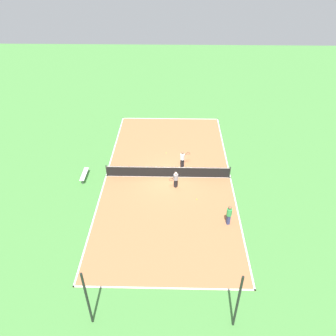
{
  "coord_description": "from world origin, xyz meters",
  "views": [
    {
      "loc": [
        -0.49,
        21.59,
        16.31
      ],
      "look_at": [
        0.0,
        0.0,
        0.9
      ],
      "focal_mm": 35.0,
      "sensor_mm": 36.0,
      "label": 1
    }
  ],
  "objects_px": {
    "fence_post_back_right": "(87,299)",
    "bench": "(84,174)",
    "tennis_net": "(168,171)",
    "player_baseline_gray": "(176,179)",
    "tennis_ball_near_net": "(166,153)",
    "tennis_ball_midcourt": "(197,199)",
    "player_far_green": "(229,214)",
    "player_near_white": "(182,158)",
    "fence_post_back_left": "(238,302)"
  },
  "relations": [
    {
      "from": "fence_post_back_right",
      "to": "bench",
      "type": "bearing_deg",
      "value": -75.23
    },
    {
      "from": "bench",
      "to": "fence_post_back_right",
      "type": "distance_m",
      "value": 12.69
    },
    {
      "from": "tennis_net",
      "to": "bench",
      "type": "distance_m",
      "value": 6.84
    },
    {
      "from": "player_baseline_gray",
      "to": "tennis_ball_near_net",
      "type": "distance_m",
      "value": 5.03
    },
    {
      "from": "tennis_ball_midcourt",
      "to": "fence_post_back_right",
      "type": "height_order",
      "value": "fence_post_back_right"
    },
    {
      "from": "tennis_ball_near_net",
      "to": "fence_post_back_right",
      "type": "height_order",
      "value": "fence_post_back_right"
    },
    {
      "from": "tennis_net",
      "to": "player_far_green",
      "type": "distance_m",
      "value": 6.8
    },
    {
      "from": "player_near_white",
      "to": "player_baseline_gray",
      "type": "bearing_deg",
      "value": -134.88
    },
    {
      "from": "player_baseline_gray",
      "to": "fence_post_back_left",
      "type": "height_order",
      "value": "fence_post_back_left"
    },
    {
      "from": "tennis_net",
      "to": "fence_post_back_left",
      "type": "distance_m",
      "value": 13.1
    },
    {
      "from": "fence_post_back_left",
      "to": "fence_post_back_right",
      "type": "bearing_deg",
      "value": 0.0
    },
    {
      "from": "tennis_ball_midcourt",
      "to": "player_baseline_gray",
      "type": "bearing_deg",
      "value": -43.32
    },
    {
      "from": "tennis_ball_midcourt",
      "to": "fence_post_back_left",
      "type": "xyz_separation_m",
      "value": [
        -1.39,
        9.68,
        1.92
      ]
    },
    {
      "from": "player_near_white",
      "to": "tennis_ball_midcourt",
      "type": "relative_size",
      "value": 22.08
    },
    {
      "from": "bench",
      "to": "player_baseline_gray",
      "type": "distance_m",
      "value": 7.54
    },
    {
      "from": "tennis_net",
      "to": "fence_post_back_right",
      "type": "bearing_deg",
      "value": 73.86
    },
    {
      "from": "player_near_white",
      "to": "player_baseline_gray",
      "type": "height_order",
      "value": "player_near_white"
    },
    {
      "from": "tennis_ball_near_net",
      "to": "tennis_net",
      "type": "bearing_deg",
      "value": 94.06
    },
    {
      "from": "tennis_net",
      "to": "player_near_white",
      "type": "distance_m",
      "value": 1.93
    },
    {
      "from": "bench",
      "to": "tennis_ball_midcourt",
      "type": "relative_size",
      "value": 26.65
    },
    {
      "from": "tennis_net",
      "to": "bench",
      "type": "height_order",
      "value": "tennis_net"
    },
    {
      "from": "bench",
      "to": "tennis_ball_midcourt",
      "type": "xyz_separation_m",
      "value": [
        -9.07,
        2.49,
        -0.34
      ]
    },
    {
      "from": "player_baseline_gray",
      "to": "fence_post_back_right",
      "type": "distance_m",
      "value": 12.03
    },
    {
      "from": "player_far_green",
      "to": "fence_post_back_left",
      "type": "bearing_deg",
      "value": 161.7
    },
    {
      "from": "player_far_green",
      "to": "player_baseline_gray",
      "type": "relative_size",
      "value": 1.12
    },
    {
      "from": "player_baseline_gray",
      "to": "fence_post_back_left",
      "type": "xyz_separation_m",
      "value": [
        -2.99,
        11.19,
        1.15
      ]
    },
    {
      "from": "tennis_ball_midcourt",
      "to": "tennis_ball_near_net",
      "type": "distance_m",
      "value": 6.87
    },
    {
      "from": "player_near_white",
      "to": "tennis_ball_near_net",
      "type": "distance_m",
      "value": 2.67
    },
    {
      "from": "fence_post_back_left",
      "to": "fence_post_back_right",
      "type": "xyz_separation_m",
      "value": [
        7.24,
        0.0,
        0.0
      ]
    },
    {
      "from": "tennis_ball_midcourt",
      "to": "tennis_net",
      "type": "bearing_deg",
      "value": -51.67
    },
    {
      "from": "tennis_net",
      "to": "player_baseline_gray",
      "type": "xyz_separation_m",
      "value": [
        -0.63,
        1.32,
        0.28
      ]
    },
    {
      "from": "player_far_green",
      "to": "player_baseline_gray",
      "type": "height_order",
      "value": "player_far_green"
    },
    {
      "from": "fence_post_back_left",
      "to": "fence_post_back_right",
      "type": "height_order",
      "value": "same"
    },
    {
      "from": "player_near_white",
      "to": "fence_post_back_right",
      "type": "relative_size",
      "value": 0.38
    },
    {
      "from": "fence_post_back_right",
      "to": "fence_post_back_left",
      "type": "bearing_deg",
      "value": 180.0
    },
    {
      "from": "player_far_green",
      "to": "player_near_white",
      "type": "xyz_separation_m",
      "value": [
        3.06,
        -6.77,
        -0.05
      ]
    },
    {
      "from": "fence_post_back_left",
      "to": "fence_post_back_right",
      "type": "relative_size",
      "value": 1.0
    },
    {
      "from": "tennis_net",
      "to": "fence_post_back_right",
      "type": "xyz_separation_m",
      "value": [
        3.62,
        12.51,
        1.43
      ]
    },
    {
      "from": "tennis_net",
      "to": "fence_post_back_left",
      "type": "xyz_separation_m",
      "value": [
        -3.62,
        12.51,
        1.43
      ]
    },
    {
      "from": "player_far_green",
      "to": "fence_post_back_right",
      "type": "relative_size",
      "value": 0.4
    },
    {
      "from": "tennis_net",
      "to": "tennis_ball_midcourt",
      "type": "height_order",
      "value": "tennis_net"
    },
    {
      "from": "bench",
      "to": "tennis_ball_midcourt",
      "type": "bearing_deg",
      "value": 74.62
    },
    {
      "from": "tennis_net",
      "to": "player_near_white",
      "type": "xyz_separation_m",
      "value": [
        -1.2,
        -1.48,
        0.33
      ]
    },
    {
      "from": "bench",
      "to": "player_near_white",
      "type": "xyz_separation_m",
      "value": [
        -8.03,
        -1.81,
        0.48
      ]
    },
    {
      "from": "bench",
      "to": "player_far_green",
      "type": "height_order",
      "value": "player_far_green"
    },
    {
      "from": "tennis_ball_midcourt",
      "to": "fence_post_back_left",
      "type": "bearing_deg",
      "value": 98.14
    },
    {
      "from": "player_near_white",
      "to": "fence_post_back_right",
      "type": "xyz_separation_m",
      "value": [
        4.82,
        13.99,
        1.1
      ]
    },
    {
      "from": "player_far_green",
      "to": "tennis_ball_near_net",
      "type": "xyz_separation_m",
      "value": [
        4.51,
        -8.87,
        -0.87
      ]
    },
    {
      "from": "player_baseline_gray",
      "to": "tennis_ball_midcourt",
      "type": "xyz_separation_m",
      "value": [
        -1.6,
        1.51,
        -0.77
      ]
    },
    {
      "from": "player_baseline_gray",
      "to": "tennis_ball_midcourt",
      "type": "bearing_deg",
      "value": 82.01
    }
  ]
}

